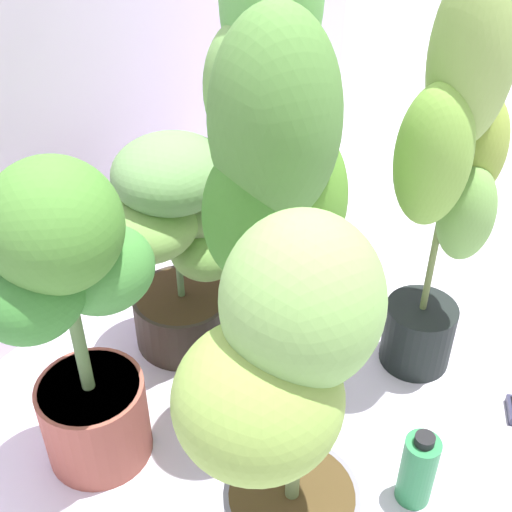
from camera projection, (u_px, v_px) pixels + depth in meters
The scene contains 8 objects.
ground_plane at pixel (331, 435), 1.62m from camera, with size 8.00×8.00×0.00m, color silver.
potted_plant_front_right at pixel (452, 170), 1.47m from camera, with size 0.36×0.27×1.03m.
potted_plant_front_left at pixel (284, 410), 1.10m from camera, with size 0.42×0.35×0.81m.
potted_plant_center at pixel (278, 219), 1.34m from camera, with size 0.39×0.32×0.99m.
potted_plant_back_right at pixel (264, 111), 1.68m from camera, with size 0.36×0.31×1.07m.
potted_plant_back_left at pixel (71, 307), 1.33m from camera, with size 0.41×0.35×0.76m.
potted_plant_back_center at pixel (177, 237), 1.67m from camera, with size 0.43×0.39×0.61m.
nutrient_bottle at pixel (418, 469), 1.44m from camera, with size 0.08×0.08×0.20m.
Camera 1 is at (-0.96, -0.43, 1.32)m, focal length 48.03 mm.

